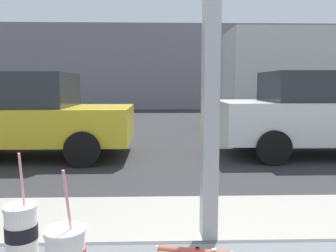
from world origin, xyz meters
TOP-DOWN VIEW (x-y plane):
  - ground_plane at (0.00, 8.00)m, footprint 60.00×60.00m
  - building_facade_far at (0.00, 19.41)m, footprint 28.00×1.20m
  - soda_cup_right at (-0.57, -0.06)m, footprint 0.10×0.10m
  - parked_car_yellow at (-2.85, 5.91)m, footprint 4.15×2.02m
  - parked_car_white at (3.27, 5.91)m, footprint 4.37×1.91m
  - box_truck at (5.38, 10.41)m, footprint 6.83×2.44m

SIDE VIEW (x-z plane):
  - ground_plane at x=0.00m, z-range 0.00..0.00m
  - parked_car_yellow at x=-2.85m, z-range 0.01..1.70m
  - parked_car_white at x=3.27m, z-range 0.02..1.74m
  - soda_cup_right at x=-0.57m, z-range 0.88..1.20m
  - box_truck at x=5.38m, z-range 0.11..3.33m
  - building_facade_far at x=0.00m, z-range 0.00..4.91m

